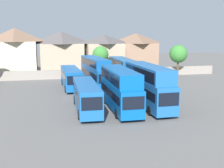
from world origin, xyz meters
TOP-DOWN VIEW (x-y plane):
  - ground at (0.00, 18.00)m, footprint 140.00×140.00m
  - depot_boundary_wall at (0.00, 24.89)m, footprint 56.00×0.50m
  - bus_1 at (-3.75, 0.15)m, footprint 2.80×11.03m
  - bus_2 at (0.22, -0.26)m, footprint 2.78×11.13m
  - bus_3 at (3.96, 0.26)m, footprint 2.80×11.74m
  - bus_4 at (-4.28, 14.63)m, footprint 2.75×10.77m
  - bus_5 at (-0.09, 15.29)m, footprint 3.41×12.20m
  - bus_6 at (4.58, 14.65)m, footprint 2.80×11.52m
  - house_terrace_left at (-14.56, 33.59)m, footprint 9.22×7.12m
  - house_terrace_centre at (-4.60, 34.40)m, footprint 9.99×7.18m
  - house_terrace_right at (5.06, 32.96)m, footprint 8.76×7.11m
  - house_terrace_far_right at (13.21, 34.49)m, footprint 9.42×7.71m
  - tree_behind_wall at (18.77, 22.89)m, footprint 3.73×3.73m
  - tree_right_of_lot at (3.12, 27.39)m, footprint 3.43×3.43m

SIDE VIEW (x-z plane):
  - ground at x=0.00m, z-range 0.00..0.00m
  - depot_boundary_wall at x=0.00m, z-range 0.00..1.80m
  - bus_4 at x=-4.28m, z-range 0.24..3.53m
  - bus_1 at x=-3.75m, z-range 0.24..3.54m
  - bus_6 at x=4.58m, z-range 0.31..5.00m
  - bus_2 at x=0.22m, z-range 0.31..5.18m
  - bus_5 at x=-0.09m, z-range 0.31..5.24m
  - bus_3 at x=3.96m, z-range 0.32..5.48m
  - house_terrace_right at x=5.06m, z-range 0.08..8.66m
  - tree_right_of_lot at x=3.12m, z-range 1.34..7.57m
  - house_terrace_far_right at x=13.21m, z-range 0.09..9.04m
  - tree_behind_wall at x=18.77m, z-range 1.40..7.98m
  - house_terrace_centre at x=-4.60m, z-range 0.10..9.51m
  - house_terrace_left at x=-14.56m, z-range 0.10..10.18m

